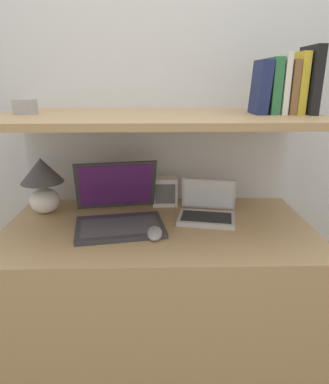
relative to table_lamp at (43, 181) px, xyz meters
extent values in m
cube|color=silver|center=(0.52, 0.24, 0.29)|extent=(6.00, 0.05, 2.40)
cube|color=tan|center=(0.52, -0.17, -0.53)|extent=(1.30, 0.68, 0.76)
cube|color=silver|center=(0.52, 0.20, -0.32)|extent=(1.30, 0.04, 1.19)
cube|color=tan|center=(0.52, -0.09, 0.29)|extent=(1.30, 0.62, 0.03)
ellipsoid|color=white|center=(0.00, 0.00, -0.09)|extent=(0.14, 0.14, 0.12)
cylinder|color=tan|center=(0.00, 0.00, -0.02)|extent=(0.02, 0.02, 0.03)
cone|color=#4C4C51|center=(0.00, 0.00, 0.05)|extent=(0.19, 0.19, 0.11)
cube|color=#333338|center=(0.37, -0.20, -0.14)|extent=(0.40, 0.31, 0.02)
cube|color=#47474C|center=(0.37, -0.21, -0.13)|extent=(0.34, 0.23, 0.00)
cube|color=#333338|center=(0.34, -0.03, -0.02)|extent=(0.37, 0.16, 0.24)
cube|color=#4C1E60|center=(0.34, -0.03, -0.01)|extent=(0.33, 0.14, 0.21)
cube|color=silver|center=(0.74, -0.12, -0.14)|extent=(0.27, 0.21, 0.02)
cube|color=#232326|center=(0.74, -0.12, -0.13)|extent=(0.23, 0.16, 0.00)
cube|color=silver|center=(0.76, -0.02, -0.06)|extent=(0.25, 0.08, 0.15)
cube|color=white|center=(0.76, -0.02, -0.06)|extent=(0.22, 0.07, 0.13)
ellipsoid|color=#99999E|center=(0.51, -0.28, -0.14)|extent=(0.06, 0.12, 0.03)
cube|color=white|center=(0.56, 0.09, -0.08)|extent=(0.12, 0.08, 0.14)
cube|color=#59595B|center=(0.56, 0.05, -0.08)|extent=(0.10, 0.00, 0.10)
cube|color=black|center=(1.13, -0.09, 0.43)|extent=(0.03, 0.18, 0.26)
cube|color=gold|center=(1.09, -0.09, 0.42)|extent=(0.03, 0.12, 0.23)
cube|color=brown|center=(1.05, -0.09, 0.41)|extent=(0.03, 0.14, 0.20)
cube|color=silver|center=(1.02, -0.09, 0.42)|extent=(0.02, 0.12, 0.23)
cube|color=#2D7042|center=(0.98, -0.09, 0.41)|extent=(0.04, 0.13, 0.21)
cube|color=navy|center=(0.94, -0.09, 0.41)|extent=(0.05, 0.14, 0.21)
cube|color=#99999E|center=(0.00, -0.09, 0.34)|extent=(0.08, 0.06, 0.06)
camera|label=1|loc=(0.52, -1.50, 0.44)|focal=32.00mm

